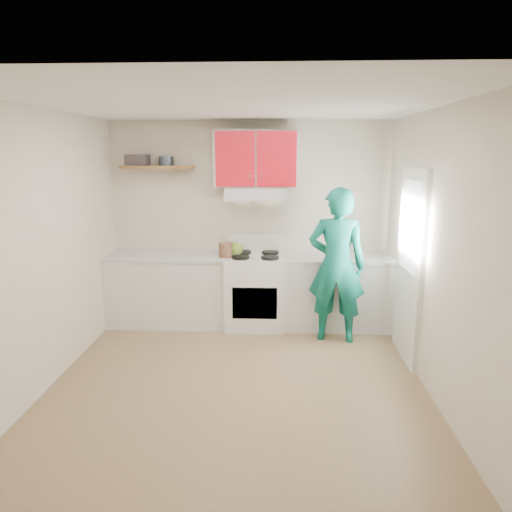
{
  "coord_description": "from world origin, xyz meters",
  "views": [
    {
      "loc": [
        0.37,
        -4.14,
        2.2
      ],
      "look_at": [
        0.15,
        0.55,
        1.15
      ],
      "focal_mm": 32.59,
      "sensor_mm": 36.0,
      "label": 1
    }
  ],
  "objects_px": {
    "kettle": "(235,249)",
    "crock": "(225,251)",
    "tin": "(166,161)",
    "person": "(337,265)",
    "stove": "(256,291)"
  },
  "relations": [
    {
      "from": "kettle",
      "to": "crock",
      "type": "bearing_deg",
      "value": -153.67
    },
    {
      "from": "tin",
      "to": "kettle",
      "type": "height_order",
      "value": "tin"
    },
    {
      "from": "person",
      "to": "kettle",
      "type": "bearing_deg",
      "value": -12.15
    },
    {
      "from": "stove",
      "to": "kettle",
      "type": "distance_m",
      "value": 0.6
    },
    {
      "from": "stove",
      "to": "kettle",
      "type": "relative_size",
      "value": 4.78
    },
    {
      "from": "tin",
      "to": "crock",
      "type": "relative_size",
      "value": 0.94
    },
    {
      "from": "tin",
      "to": "person",
      "type": "xyz_separation_m",
      "value": [
        2.1,
        -0.62,
        -1.18
      ]
    },
    {
      "from": "crock",
      "to": "person",
      "type": "height_order",
      "value": "person"
    },
    {
      "from": "kettle",
      "to": "person",
      "type": "bearing_deg",
      "value": -38.39
    },
    {
      "from": "stove",
      "to": "person",
      "type": "height_order",
      "value": "person"
    },
    {
      "from": "stove",
      "to": "tin",
      "type": "distance_m",
      "value": 2.0
    },
    {
      "from": "person",
      "to": "crock",
      "type": "bearing_deg",
      "value": -6.12
    },
    {
      "from": "stove",
      "to": "crock",
      "type": "relative_size",
      "value": 4.62
    },
    {
      "from": "tin",
      "to": "person",
      "type": "distance_m",
      "value": 2.49
    },
    {
      "from": "stove",
      "to": "kettle",
      "type": "height_order",
      "value": "kettle"
    }
  ]
}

